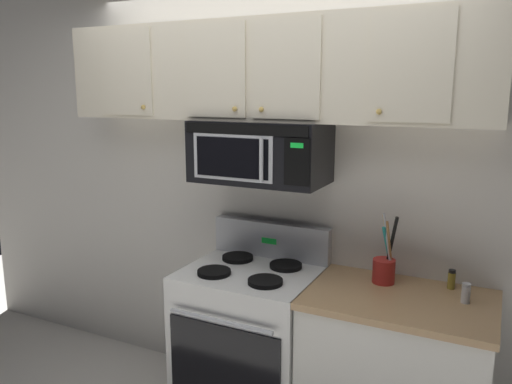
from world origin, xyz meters
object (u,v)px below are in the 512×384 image
Objects in this scene: utensil_crock_red at (385,267)px; over_range_microwave at (260,152)px; stove_range at (251,340)px; salt_shaker at (466,293)px; spice_jar at (452,279)px.

over_range_microwave is at bearing -176.86° from utensil_crock_red.
salt_shaker is (1.14, 0.07, 0.48)m from stove_range.
stove_range is 10.86× the size of spice_jar.
over_range_microwave is 1.99× the size of utensil_crock_red.
stove_range is 1.11m from over_range_microwave.
stove_range is at bearing -176.70° from salt_shaker.
stove_range is 0.91m from utensil_crock_red.
over_range_microwave is at bearing -174.04° from spice_jar.
utensil_crock_red is at bearing 12.14° from stove_range.
utensil_crock_red reaches higher than salt_shaker.
stove_range is 11.17× the size of salt_shaker.
over_range_microwave is 0.93m from utensil_crock_red.
utensil_crock_red is at bearing 167.73° from salt_shaker.
over_range_microwave is 1.24m from spice_jar.
spice_jar is (0.33, 0.07, -0.04)m from utensil_crock_red.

